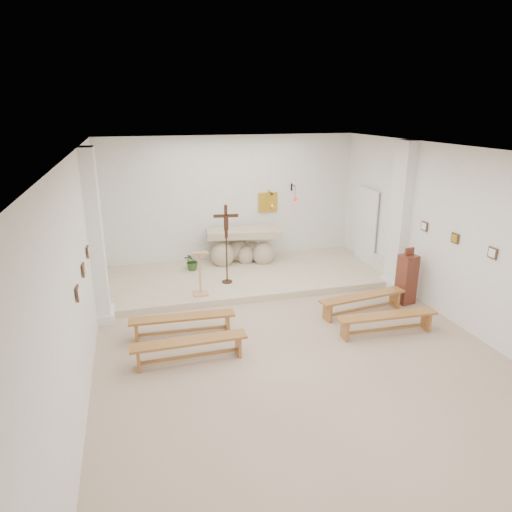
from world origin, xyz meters
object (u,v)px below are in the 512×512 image
object	(u,v)px
bench_right_front	(362,300)
crucifix_stand	(226,239)
donation_pedestal	(407,279)
bench_left_second	(189,345)
bench_left_front	(183,321)
bench_right_second	(387,319)
lectern	(200,273)
altar	(243,248)

from	to	relation	value
bench_right_front	crucifix_stand	bearing A→B (deg)	130.63
donation_pedestal	bench_left_second	size ratio (longest dim) A/B	0.65
bench_left_front	bench_right_front	distance (m)	3.79
bench_left_second	bench_right_second	world-z (taller)	same
lectern	bench_left_second	xyz separation A→B (m)	(-0.60, -2.57, -0.36)
altar	bench_right_front	world-z (taller)	altar
bench_left_second	bench_right_second	xyz separation A→B (m)	(3.79, 0.00, 0.00)
bench_right_second	bench_right_front	bearing A→B (deg)	92.34
bench_left_front	bench_right_second	xyz separation A→B (m)	(3.79, -0.97, 0.00)
donation_pedestal	lectern	bearing A→B (deg)	154.60
lectern	donation_pedestal	size ratio (longest dim) A/B	0.82
lectern	bench_right_second	size ratio (longest dim) A/B	0.53
donation_pedestal	bench_right_second	world-z (taller)	donation_pedestal
donation_pedestal	bench_left_front	world-z (taller)	donation_pedestal
donation_pedestal	bench_left_second	distance (m)	5.15
altar	crucifix_stand	bearing A→B (deg)	-109.20
altar	bench_left_second	world-z (taller)	altar
donation_pedestal	bench_right_front	xyz separation A→B (m)	(-1.21, -0.27, -0.25)
lectern	bench_right_front	xyz separation A→B (m)	(3.19, -1.59, -0.36)
crucifix_stand	altar	bearing A→B (deg)	68.79
donation_pedestal	bench_left_second	bearing A→B (deg)	-174.69
lectern	bench_left_front	world-z (taller)	lectern
donation_pedestal	bench_left_front	bearing A→B (deg)	174.46
crucifix_stand	bench_right_second	size ratio (longest dim) A/B	0.95
altar	bench_right_second	world-z (taller)	altar
bench_right_second	altar	bearing A→B (deg)	113.08
bench_left_second	crucifix_stand	bearing A→B (deg)	66.23
donation_pedestal	bench_right_second	distance (m)	1.75
crucifix_stand	lectern	bearing A→B (deg)	-135.07
lectern	bench_right_second	bearing A→B (deg)	-35.00
donation_pedestal	bench_right_front	size ratio (longest dim) A/B	0.64
crucifix_stand	bench_right_front	world-z (taller)	crucifix_stand
crucifix_stand	bench_right_second	xyz separation A→B (m)	(2.46, -3.14, -0.94)
crucifix_stand	bench_left_front	xyz separation A→B (m)	(-1.33, -2.17, -0.94)
bench_right_second	donation_pedestal	bearing A→B (deg)	48.15
lectern	bench_left_second	size ratio (longest dim) A/B	0.53
crucifix_stand	donation_pedestal	distance (m)	4.19
lectern	bench_left_front	distance (m)	1.74
lectern	altar	bearing A→B (deg)	57.14
altar	lectern	world-z (taller)	lectern
lectern	bench_left_front	size ratio (longest dim) A/B	0.53
crucifix_stand	bench_right_second	distance (m)	4.10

